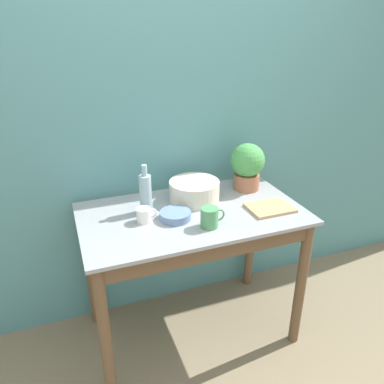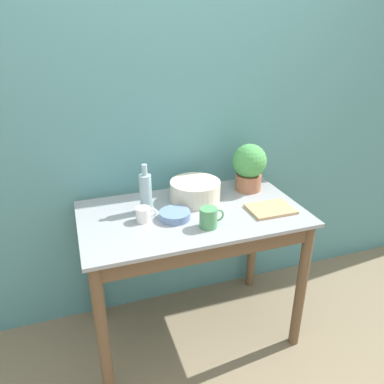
% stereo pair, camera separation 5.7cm
% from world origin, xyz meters
% --- Properties ---
extents(ground_plane, '(12.00, 12.00, 0.00)m').
position_xyz_m(ground_plane, '(0.00, 0.00, 0.00)').
color(ground_plane, '#7F7056').
extents(wall_back, '(6.00, 0.05, 2.40)m').
position_xyz_m(wall_back, '(0.00, 0.75, 1.20)').
color(wall_back, teal).
rests_on(wall_back, ground_plane).
extents(counter_table, '(1.22, 0.69, 0.85)m').
position_xyz_m(counter_table, '(0.00, 0.32, 0.67)').
color(counter_table, brown).
rests_on(counter_table, ground_plane).
extents(potted_plant, '(0.21, 0.21, 0.29)m').
position_xyz_m(potted_plant, '(0.43, 0.52, 1.00)').
color(potted_plant, '#A36647').
rests_on(potted_plant, counter_table).
extents(bowl_wash_large, '(0.29, 0.29, 0.12)m').
position_xyz_m(bowl_wash_large, '(0.07, 0.49, 0.90)').
color(bowl_wash_large, beige).
rests_on(bowl_wash_large, counter_table).
extents(bottle_tall, '(0.07, 0.07, 0.27)m').
position_xyz_m(bottle_tall, '(-0.23, 0.43, 0.96)').
color(bottle_tall, '#93B2BC').
rests_on(bottle_tall, counter_table).
extents(mug_green, '(0.13, 0.09, 0.10)m').
position_xyz_m(mug_green, '(0.03, 0.16, 0.90)').
color(mug_green, '#4C935B').
rests_on(mug_green, counter_table).
extents(mug_white, '(0.11, 0.08, 0.08)m').
position_xyz_m(mug_white, '(-0.27, 0.33, 0.88)').
color(mug_white, white).
rests_on(mug_white, counter_table).
extents(bowl_small_blue, '(0.17, 0.17, 0.04)m').
position_xyz_m(bowl_small_blue, '(-0.11, 0.30, 0.87)').
color(bowl_small_blue, '#6684B2').
rests_on(bowl_small_blue, counter_table).
extents(tray_board, '(0.24, 0.18, 0.02)m').
position_xyz_m(tray_board, '(0.42, 0.22, 0.85)').
color(tray_board, tan).
rests_on(tray_board, counter_table).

